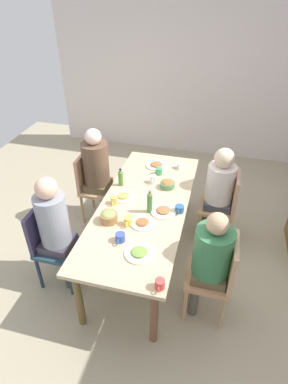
{
  "coord_description": "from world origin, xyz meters",
  "views": [
    {
      "loc": [
        2.54,
        0.66,
        2.72
      ],
      "look_at": [
        0.0,
        0.0,
        0.89
      ],
      "focal_mm": 29.77,
      "sensor_mm": 36.0,
      "label": 1
    }
  ],
  "objects_px": {
    "dining_table": "(144,210)",
    "person_1": "(55,225)",
    "cup_3": "(180,166)",
    "cup_4": "(114,200)",
    "plate_4": "(164,211)",
    "plate_2": "(142,223)",
    "chair_2": "(224,203)",
    "bowl_1": "(109,217)",
    "person_2": "(219,186)",
    "plate_3": "(139,253)",
    "chair_0": "(218,274)",
    "cup_2": "(120,237)",
    "chair_1": "(51,242)",
    "cup_0": "(179,209)",
    "cup_5": "(153,179)",
    "bowl_0": "(167,184)",
    "bottle_0": "(121,178)",
    "chair_3": "(92,184)",
    "plate_0": "(124,196)",
    "person_0": "(211,256)",
    "cup_6": "(159,171)",
    "cup_1": "(160,284)",
    "person_3": "(97,168)",
    "plate_1": "(156,165)",
    "bottle_1": "(150,202)"
  },
  "relations": [
    {
      "from": "chair_3",
      "to": "cup_2",
      "type": "xyz_separation_m",
      "value": [
        1.12,
        0.75,
        0.27
      ]
    },
    {
      "from": "dining_table",
      "to": "person_1",
      "type": "relative_size",
      "value": 1.71
    },
    {
      "from": "plate_0",
      "to": "plate_4",
      "type": "bearing_deg",
      "value": 73.32
    },
    {
      "from": "plate_0",
      "to": "cup_0",
      "type": "distance_m",
      "value": 0.62
    },
    {
      "from": "cup_3",
      "to": "cup_4",
      "type": "relative_size",
      "value": 1.0
    },
    {
      "from": "plate_0",
      "to": "plate_2",
      "type": "relative_size",
      "value": 1.03
    },
    {
      "from": "cup_2",
      "to": "bottle_0",
      "type": "bearing_deg",
      "value": -162.55
    },
    {
      "from": "plate_4",
      "to": "cup_4",
      "type": "relative_size",
      "value": 2.35
    },
    {
      "from": "chair_1",
      "to": "bowl_0",
      "type": "height_order",
      "value": "chair_1"
    },
    {
      "from": "chair_3",
      "to": "plate_2",
      "type": "height_order",
      "value": "chair_3"
    },
    {
      "from": "person_2",
      "to": "cup_2",
      "type": "bearing_deg",
      "value": -35.39
    },
    {
      "from": "cup_5",
      "to": "cup_6",
      "type": "height_order",
      "value": "cup_5"
    },
    {
      "from": "dining_table",
      "to": "chair_2",
      "type": "xyz_separation_m",
      "value": [
        -0.54,
        0.82,
        -0.15
      ]
    },
    {
      "from": "person_0",
      "to": "plate_1",
      "type": "distance_m",
      "value": 1.54
    },
    {
      "from": "chair_1",
      "to": "cup_2",
      "type": "height_order",
      "value": "chair_1"
    },
    {
      "from": "chair_2",
      "to": "plate_2",
      "type": "height_order",
      "value": "chair_2"
    },
    {
      "from": "plate_2",
      "to": "person_1",
      "type": "bearing_deg",
      "value": -73.81
    },
    {
      "from": "person_2",
      "to": "plate_3",
      "type": "height_order",
      "value": "person_2"
    },
    {
      "from": "person_2",
      "to": "bowl_1",
      "type": "height_order",
      "value": "person_2"
    },
    {
      "from": "chair_0",
      "to": "cup_6",
      "type": "relative_size",
      "value": 7.67
    },
    {
      "from": "chair_0",
      "to": "cup_2",
      "type": "xyz_separation_m",
      "value": [
        0.04,
        -0.89,
        0.27
      ]
    },
    {
      "from": "bowl_0",
      "to": "dining_table",
      "type": "bearing_deg",
      "value": -25.61
    },
    {
      "from": "chair_1",
      "to": "cup_1",
      "type": "xyz_separation_m",
      "value": [
        0.45,
        1.2,
        0.27
      ]
    },
    {
      "from": "person_0",
      "to": "cup_5",
      "type": "xyz_separation_m",
      "value": [
        -0.96,
        -0.73,
        0.07
      ]
    },
    {
      "from": "plate_3",
      "to": "bowl_0",
      "type": "xyz_separation_m",
      "value": [
        -1.06,
        0.04,
        0.03
      ]
    },
    {
      "from": "chair_3",
      "to": "cup_4",
      "type": "distance_m",
      "value": 0.85
    },
    {
      "from": "plate_0",
      "to": "cup_4",
      "type": "distance_m",
      "value": 0.14
    },
    {
      "from": "bottle_0",
      "to": "chair_3",
      "type": "bearing_deg",
      "value": -118.64
    },
    {
      "from": "chair_0",
      "to": "cup_1",
      "type": "distance_m",
      "value": 0.69
    },
    {
      "from": "bowl_0",
      "to": "cup_2",
      "type": "bearing_deg",
      "value": -14.37
    },
    {
      "from": "cup_4",
      "to": "plate_3",
      "type": "bearing_deg",
      "value": 34.95
    },
    {
      "from": "cup_0",
      "to": "cup_5",
      "type": "bearing_deg",
      "value": -141.08
    },
    {
      "from": "plate_2",
      "to": "bottle_0",
      "type": "height_order",
      "value": "bottle_0"
    },
    {
      "from": "chair_1",
      "to": "plate_4",
      "type": "height_order",
      "value": "chair_1"
    },
    {
      "from": "person_2",
      "to": "bowl_0",
      "type": "relative_size",
      "value": 7.39
    },
    {
      "from": "plate_4",
      "to": "cup_3",
      "type": "xyz_separation_m",
      "value": [
        -0.89,
        0.02,
        0.02
      ]
    },
    {
      "from": "cup_6",
      "to": "bottle_0",
      "type": "relative_size",
      "value": 0.56
    },
    {
      "from": "cup_0",
      "to": "cup_4",
      "type": "bearing_deg",
      "value": -87.56
    },
    {
      "from": "person_3",
      "to": "cup_5",
      "type": "bearing_deg",
      "value": 80.72
    },
    {
      "from": "plate_3",
      "to": "cup_3",
      "type": "distance_m",
      "value": 1.51
    },
    {
      "from": "chair_1",
      "to": "cup_4",
      "type": "height_order",
      "value": "chair_1"
    },
    {
      "from": "plate_4",
      "to": "cup_5",
      "type": "relative_size",
      "value": 2.42
    },
    {
      "from": "plate_3",
      "to": "cup_3",
      "type": "xyz_separation_m",
      "value": [
        -1.51,
        0.1,
        0.02
      ]
    },
    {
      "from": "chair_2",
      "to": "bowl_1",
      "type": "distance_m",
      "value": 1.43
    },
    {
      "from": "person_1",
      "to": "cup_1",
      "type": "xyz_separation_m",
      "value": [
        0.45,
        1.11,
        0.03
      ]
    },
    {
      "from": "dining_table",
      "to": "bottle_0",
      "type": "bearing_deg",
      "value": -129.43
    },
    {
      "from": "person_3",
      "to": "cup_3",
      "type": "relative_size",
      "value": 11.48
    },
    {
      "from": "plate_1",
      "to": "plate_0",
      "type": "bearing_deg",
      "value": -14.8
    },
    {
      "from": "chair_1",
      "to": "bottle_1",
      "type": "xyz_separation_m",
      "value": [
        -0.43,
        0.91,
        0.35
      ]
    },
    {
      "from": "plate_3",
      "to": "cup_6",
      "type": "bearing_deg",
      "value": -174.96
    }
  ]
}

